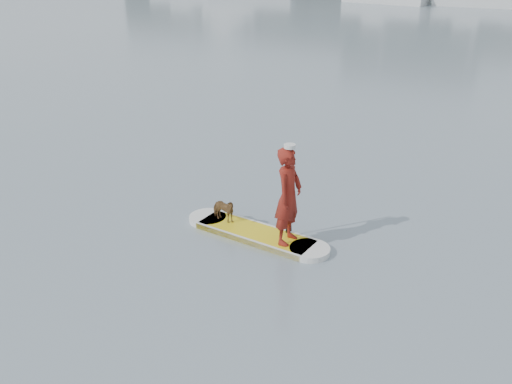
% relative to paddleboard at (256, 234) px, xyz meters
% --- Properties ---
extents(ground, '(140.00, 140.00, 0.00)m').
position_rel_paddleboard_xyz_m(ground, '(1.50, 0.21, -0.06)').
color(ground, slate).
rests_on(ground, ground).
extents(paddleboard, '(3.28, 1.09, 0.12)m').
position_rel_paddleboard_xyz_m(paddleboard, '(0.00, 0.00, 0.00)').
color(paddleboard, yellow).
rests_on(paddleboard, ground).
extents(paddler, '(0.48, 0.72, 1.96)m').
position_rel_paddleboard_xyz_m(paddler, '(0.74, -0.09, 1.04)').
color(paddler, maroon).
rests_on(paddler, paddleboard).
extents(white_cap, '(0.22, 0.22, 0.07)m').
position_rel_paddleboard_xyz_m(white_cap, '(0.74, -0.09, 2.05)').
color(white_cap, silver).
rests_on(white_cap, paddler).
extents(dog, '(0.66, 0.38, 0.53)m').
position_rel_paddleboard_xyz_m(dog, '(-0.82, 0.10, 0.32)').
color(dog, brown).
rests_on(dog, paddleboard).
extents(paddle, '(0.10, 0.30, 2.00)m').
position_rel_paddleboard_xyz_m(paddle, '(0.62, 0.21, 0.74)').
color(paddle, black).
rests_on(paddle, ground).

